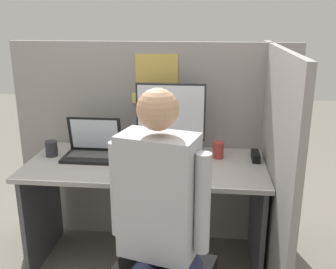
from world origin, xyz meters
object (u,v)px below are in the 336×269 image
Objects in this scene: monitor at (171,115)px; stapler at (256,156)px; laptop at (93,150)px; person at (160,220)px; carrot_toy at (125,175)px; office_chair at (156,253)px; paper_box at (171,150)px; pen_cup at (51,149)px; coffee_mug at (218,150)px.

monitor reaches higher than stapler.
person reaches higher than laptop.
laptop is at bearing 122.44° from person.
laptop reaches higher than carrot_toy.
monitor reaches higher than office_chair.
paper_box is 0.81m from pen_cup.
paper_box is 2.90× the size of pen_cup.
stapler is at bearing -5.88° from monitor.
monitor is at bearing 173.25° from coffee_mug.
office_chair is 9.66× the size of pen_cup.
office_chair is (0.01, -0.85, -0.25)m from paper_box.
office_chair is at bearing -125.14° from stapler.
laptop is 0.46m from carrot_toy.
carrot_toy is at bearing 116.50° from person.
coffee_mug is (0.84, 0.06, 0.00)m from laptop.
laptop is at bearing -175.61° from coffee_mug.
pen_cup is at bearing -177.32° from laptop.
monitor is 0.62m from stapler.
monitor is 1.02m from person.
laptop is 1.09m from stapler.
paper_box reaches higher than stapler.
person is at bearing -87.14° from monitor.
monitor is 3.30× the size of stapler.
paper_box is 0.99m from person.
person reaches higher than monitor.
coffee_mug is (0.32, -0.04, -0.23)m from monitor.
office_chair is (0.01, -0.85, -0.50)m from monitor.
coffee_mug is at bearing 74.01° from person.
monitor reaches higher than paper_box.
person is at bearing -87.13° from paper_box.
carrot_toy is at bearing -143.09° from coffee_mug.
office_chair is 0.73× the size of person.
coffee_mug reaches higher than stapler.
monitor is 0.56m from carrot_toy.
person is 1.22m from pen_cup.
laptop is at bearing -177.65° from stapler.
office_chair is at bearing -54.75° from laptop.
stapler is at bearing -4.73° from coffee_mug.
stapler is 1.35× the size of pen_cup.
stapler is at bearing 54.86° from office_chair.
pen_cup is (-1.12, -0.08, -0.00)m from coffee_mug.
pen_cup is (-0.28, -0.01, 0.00)m from laptop.
monitor reaches higher than coffee_mug.
stapler is at bearing 26.29° from carrot_toy.
carrot_toy is (-0.79, -0.39, -0.01)m from stapler.
monitor is (-0.00, 0.00, 0.25)m from paper_box.
monitor is 0.84m from pen_cup.
office_chair reaches higher than pen_cup.
stapler is 0.25m from coffee_mug.
coffee_mug is (0.31, 0.81, 0.27)m from office_chair.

